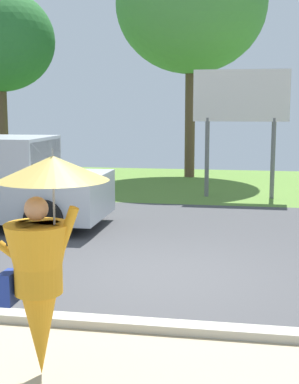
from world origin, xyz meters
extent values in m
cube|color=#424244|center=(0.00, 2.00, -0.05)|extent=(40.00, 8.00, 0.10)
cube|color=#5A8034|center=(0.00, 10.00, -0.05)|extent=(40.00, 8.00, 0.10)
cube|color=#B2AD9E|center=(0.00, -2.00, 0.05)|extent=(40.00, 0.24, 0.10)
cone|color=orange|center=(-0.61, -3.18, 0.73)|extent=(0.60, 0.60, 1.45)
cylinder|color=orange|center=(-0.61, -3.18, 1.12)|extent=(0.44, 0.44, 0.65)
sphere|color=tan|center=(-0.61, -3.18, 1.59)|extent=(0.22, 0.22, 0.22)
cylinder|color=orange|center=(-0.33, -3.18, 1.40)|extent=(0.24, 0.09, 0.45)
cylinder|color=orange|center=(-0.87, -3.16, 1.16)|extent=(0.29, 0.08, 0.24)
cylinder|color=gray|center=(-0.44, -3.18, 1.62)|extent=(0.02, 0.02, 0.75)
cone|color=gold|center=(-0.44, -3.18, 1.96)|extent=(1.00, 1.00, 0.22)
cylinder|color=gray|center=(-0.44, -3.18, 2.08)|extent=(0.02, 0.02, 0.10)
cube|color=black|center=(-0.91, -3.13, 1.25)|extent=(0.02, 0.11, 0.16)
cube|color=navy|center=(-0.88, -3.23, 0.85)|extent=(0.12, 0.24, 0.30)
cube|color=#ADB2BA|center=(-3.69, 2.87, 1.43)|extent=(1.80, 1.84, 0.90)
cube|color=#2D3842|center=(-2.84, 2.87, 1.43)|extent=(0.10, 1.70, 0.77)
cylinder|color=black|center=(-2.49, 3.87, 0.38)|extent=(0.76, 0.28, 0.76)
cylinder|color=black|center=(-2.49, 1.87, 0.38)|extent=(0.76, 0.28, 0.76)
cylinder|color=slate|center=(0.21, 7.39, 1.10)|extent=(0.12, 0.12, 2.20)
cylinder|color=slate|center=(2.01, 7.39, 1.10)|extent=(0.12, 0.12, 2.20)
cube|color=silver|center=(1.11, 7.39, 2.80)|extent=(2.60, 0.10, 1.40)
cylinder|color=brown|center=(-0.70, 11.66, 2.18)|extent=(0.36, 0.36, 4.35)
ellipsoid|color=#478C3D|center=(-0.70, 11.66, 6.01)|extent=(5.23, 5.23, 4.75)
cylinder|color=brown|center=(-6.72, 9.27, 1.74)|extent=(0.36, 0.36, 3.48)
camera|label=1|loc=(1.21, -7.71, 2.49)|focal=50.57mm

